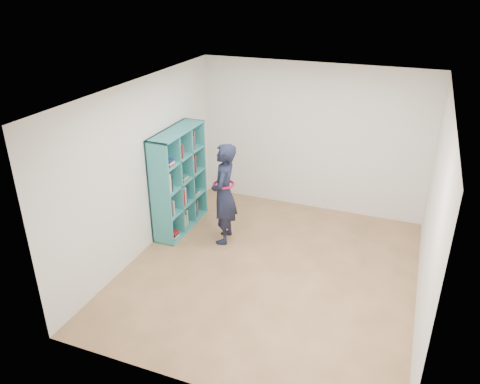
% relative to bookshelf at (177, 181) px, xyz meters
% --- Properties ---
extents(floor, '(4.50, 4.50, 0.00)m').
position_rel_bookshelf_xyz_m(floor, '(1.83, -0.70, -0.83)').
color(floor, brown).
rests_on(floor, ground).
extents(ceiling, '(4.50, 4.50, 0.00)m').
position_rel_bookshelf_xyz_m(ceiling, '(1.83, -0.70, 1.77)').
color(ceiling, white).
rests_on(ceiling, wall_back).
extents(wall_left, '(0.02, 4.50, 2.60)m').
position_rel_bookshelf_xyz_m(wall_left, '(-0.17, -0.70, 0.47)').
color(wall_left, white).
rests_on(wall_left, floor).
extents(wall_right, '(0.02, 4.50, 2.60)m').
position_rel_bookshelf_xyz_m(wall_right, '(3.83, -0.70, 0.47)').
color(wall_right, white).
rests_on(wall_right, floor).
extents(wall_back, '(4.00, 0.02, 2.60)m').
position_rel_bookshelf_xyz_m(wall_back, '(1.83, 1.55, 0.47)').
color(wall_back, white).
rests_on(wall_back, floor).
extents(wall_front, '(4.00, 0.02, 2.60)m').
position_rel_bookshelf_xyz_m(wall_front, '(1.83, -2.95, 0.47)').
color(wall_front, white).
rests_on(wall_front, floor).
extents(bookshelf, '(0.37, 1.28, 1.70)m').
position_rel_bookshelf_xyz_m(bookshelf, '(0.00, 0.00, 0.00)').
color(bookshelf, teal).
rests_on(bookshelf, floor).
extents(person, '(0.49, 0.66, 1.63)m').
position_rel_bookshelf_xyz_m(person, '(0.88, -0.13, -0.02)').
color(person, black).
rests_on(person, floor).
extents(smartphone, '(0.03, 0.09, 0.13)m').
position_rel_bookshelf_xyz_m(smartphone, '(0.72, -0.07, 0.09)').
color(smartphone, silver).
rests_on(smartphone, person).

